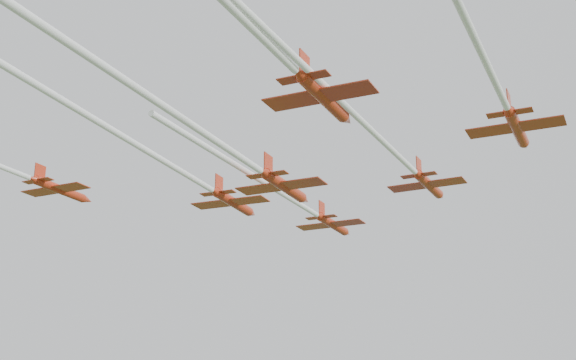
# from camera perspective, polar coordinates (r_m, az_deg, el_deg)

# --- Properties ---
(jet_lead) EXTENTS (17.28, 48.17, 2.78)m
(jet_lead) POSITION_cam_1_polar(r_m,az_deg,el_deg) (100.60, 0.92, -1.78)
(jet_lead) COLOR red
(jet_row2_left) EXTENTS (20.11, 69.32, 2.90)m
(jet_row2_left) POSITION_cam_1_polar(r_m,az_deg,el_deg) (85.14, -9.39, 1.69)
(jet_row2_left) COLOR red
(jet_row2_right) EXTENTS (22.12, 62.34, 2.62)m
(jet_row2_right) POSITION_cam_1_polar(r_m,az_deg,el_deg) (77.84, 6.40, 3.11)
(jet_row2_right) COLOR red
(jet_row3_mid) EXTENTS (22.03, 67.53, 2.94)m
(jet_row3_mid) POSITION_cam_1_polar(r_m,az_deg,el_deg) (72.17, -6.19, 3.48)
(jet_row3_mid) COLOR red
(jet_row3_right) EXTENTS (17.47, 52.34, 2.71)m
(jet_row3_right) POSITION_cam_1_polar(r_m,az_deg,el_deg) (67.88, 14.34, 7.16)
(jet_row3_right) COLOR red
(jet_row4_right) EXTENTS (17.05, 48.40, 2.87)m
(jet_row4_right) POSITION_cam_1_polar(r_m,az_deg,el_deg) (59.44, -1.33, 9.61)
(jet_row4_right) COLOR red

